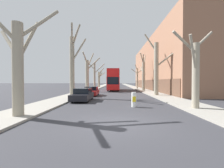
# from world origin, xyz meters

# --- Properties ---
(ground_plane) EXTENTS (300.00, 300.00, 0.00)m
(ground_plane) POSITION_xyz_m (0.00, 0.00, 0.00)
(ground_plane) COLOR #333338
(sidewalk_left) EXTENTS (2.80, 120.00, 0.12)m
(sidewalk_left) POSITION_xyz_m (-5.95, 50.00, 0.06)
(sidewalk_left) COLOR gray
(sidewalk_left) RESTS_ON ground
(sidewalk_right) EXTENTS (2.80, 120.00, 0.12)m
(sidewalk_right) POSITION_xyz_m (5.95, 50.00, 0.06)
(sidewalk_right) COLOR gray
(sidewalk_right) RESTS_ON ground
(building_facade_right) EXTENTS (10.08, 39.37, 11.59)m
(building_facade_right) POSITION_xyz_m (12.34, 29.48, 5.78)
(building_facade_right) COLOR #93664C
(building_facade_right) RESTS_ON ground
(street_tree_left_0) EXTENTS (3.48, 3.24, 6.66)m
(street_tree_left_0) POSITION_xyz_m (-5.49, 1.03, 3.10)
(street_tree_left_0) COLOR gray
(street_tree_left_0) RESTS_ON ground
(street_tree_left_1) EXTENTS (2.07, 4.83, 8.99)m
(street_tree_left_1) POSITION_xyz_m (-5.33, 10.92, 4.26)
(street_tree_left_1) COLOR gray
(street_tree_left_1) RESTS_ON ground
(street_tree_left_2) EXTENTS (3.06, 3.12, 7.61)m
(street_tree_left_2) POSITION_xyz_m (-5.49, 21.38, 3.48)
(street_tree_left_2) COLOR gray
(street_tree_left_2) RESTS_ON ground
(street_tree_left_3) EXTENTS (5.51, 3.48, 7.87)m
(street_tree_left_3) POSITION_xyz_m (-5.65, 31.69, 3.77)
(street_tree_left_3) COLOR gray
(street_tree_left_3) RESTS_ON ground
(street_tree_left_4) EXTENTS (2.41, 2.64, 6.53)m
(street_tree_left_4) POSITION_xyz_m (-5.54, 42.02, 2.98)
(street_tree_left_4) COLOR gray
(street_tree_left_4) RESTS_ON ground
(street_tree_right_0) EXTENTS (3.59, 2.03, 5.73)m
(street_tree_right_0) POSITION_xyz_m (5.47, 3.49, 2.67)
(street_tree_right_0) COLOR gray
(street_tree_right_0) RESTS_ON ground
(street_tree_right_1) EXTENTS (4.34, 4.32, 8.65)m
(street_tree_right_1) POSITION_xyz_m (5.53, 13.71, 4.02)
(street_tree_right_1) COLOR gray
(street_tree_right_1) RESTS_ON ground
(street_tree_right_2) EXTENTS (1.67, 3.05, 7.60)m
(street_tree_right_2) POSITION_xyz_m (5.45, 23.07, 3.41)
(street_tree_right_2) COLOR gray
(street_tree_right_2) RESTS_ON ground
(street_tree_right_3) EXTENTS (4.23, 1.62, 6.34)m
(street_tree_right_3) POSITION_xyz_m (5.60, 32.50, 3.04)
(street_tree_right_3) COLOR gray
(street_tree_right_3) RESTS_ON ground
(double_decker_bus) EXTENTS (2.46, 10.30, 4.45)m
(double_decker_bus) POSITION_xyz_m (-0.62, 25.80, 2.52)
(double_decker_bus) COLOR red
(double_decker_bus) RESTS_ON ground
(parked_car_0) EXTENTS (1.70, 4.21, 1.29)m
(parked_car_0) POSITION_xyz_m (-3.50, 8.19, 0.62)
(parked_car_0) COLOR black
(parked_car_0) RESTS_ON ground
(parked_car_1) EXTENTS (1.81, 4.06, 1.26)m
(parked_car_1) POSITION_xyz_m (-3.50, 13.59, 0.61)
(parked_car_1) COLOR maroon
(parked_car_1) RESTS_ON ground
(traffic_bollard) EXTENTS (0.37, 0.38, 1.14)m
(traffic_bollard) POSITION_xyz_m (1.31, 4.52, 0.57)
(traffic_bollard) COLOR white
(traffic_bollard) RESTS_ON ground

